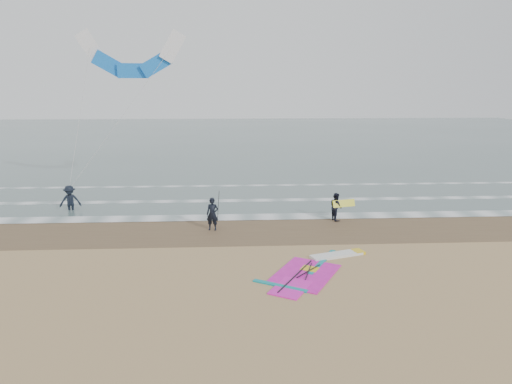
{
  "coord_description": "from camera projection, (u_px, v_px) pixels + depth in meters",
  "views": [
    {
      "loc": [
        -1.91,
        -16.23,
        7.13
      ],
      "look_at": [
        -0.8,
        5.0,
        2.2
      ],
      "focal_mm": 32.0,
      "sensor_mm": 36.0,
      "label": 1
    }
  ],
  "objects": [
    {
      "name": "person_standing",
      "position": [
        212.0,
        214.0,
        23.01
      ],
      "size": [
        0.68,
        0.51,
        1.69
      ],
      "primitive_type": "imported",
      "rotation": [
        0.0,
        0.0,
        -0.18
      ],
      "color": "black",
      "rests_on": "ground"
    },
    {
      "name": "ground",
      "position": [
        284.0,
        277.0,
        17.5
      ],
      "size": [
        120.0,
        120.0,
        0.0
      ],
      "primitive_type": "plane",
      "color": "tan",
      "rests_on": "ground"
    },
    {
      "name": "foam_waterline",
      "position": [
        264.0,
        206.0,
        27.65
      ],
      "size": [
        120.0,
        9.15,
        0.02
      ],
      "color": "white",
      "rests_on": "ground"
    },
    {
      "name": "carried_kiteboard",
      "position": [
        344.0,
        203.0,
        24.62
      ],
      "size": [
        1.3,
        0.51,
        0.39
      ],
      "color": "yellow",
      "rests_on": "ground"
    },
    {
      "name": "person_wading",
      "position": [
        70.0,
        195.0,
        26.62
      ],
      "size": [
        1.32,
        0.93,
        1.86
      ],
      "primitive_type": "imported",
      "rotation": [
        0.0,
        0.0,
        0.21
      ],
      "color": "black",
      "rests_on": "ground"
    },
    {
      "name": "windsurf_rig",
      "position": [
        315.0,
        269.0,
        18.2
      ],
      "size": [
        5.05,
        4.78,
        0.12
      ],
      "color": "white",
      "rests_on": "ground"
    },
    {
      "name": "surf_kite",
      "position": [
        132.0,
        59.0,
        28.38
      ],
      "size": [
        6.78,
        3.75,
        9.35
      ],
      "color": "white",
      "rests_on": "ground"
    },
    {
      "name": "wet_sand_band",
      "position": [
        271.0,
        229.0,
        23.34
      ],
      "size": [
        120.0,
        5.0,
        0.01
      ],
      "primitive_type": "cube",
      "color": "brown",
      "rests_on": "ground"
    },
    {
      "name": "person_walking",
      "position": [
        336.0,
        207.0,
        24.75
      ],
      "size": [
        0.75,
        0.86,
        1.53
      ],
      "primitive_type": "imported",
      "rotation": [
        0.0,
        0.0,
        1.83
      ],
      "color": "black",
      "rests_on": "ground"
    },
    {
      "name": "sea_water",
      "position": [
        246.0,
        138.0,
        64.19
      ],
      "size": [
        120.0,
        80.0,
        0.02
      ],
      "primitive_type": "cube",
      "color": "#47605E",
      "rests_on": "ground"
    },
    {
      "name": "held_pole",
      "position": [
        218.0,
        207.0,
        22.94
      ],
      "size": [
        0.17,
        0.86,
        1.82
      ],
      "color": "black",
      "rests_on": "ground"
    }
  ]
}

